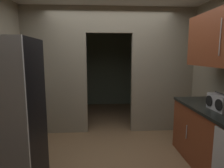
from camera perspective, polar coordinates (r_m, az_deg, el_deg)
ground at (r=3.15m, az=0.83°, el=-22.79°), size 20.00×20.00×0.00m
kitchen_partition at (r=4.04m, az=-0.55°, el=4.72°), size 3.52×0.12×2.60m
adjoining_room_shell at (r=5.72m, az=-1.50°, el=5.15°), size 3.52×2.41×2.60m
refrigerator at (r=2.64m, az=-29.48°, el=-8.48°), size 0.81×0.73×1.83m
boombox at (r=2.98m, az=29.26°, el=-4.83°), size 0.19×0.37×0.24m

